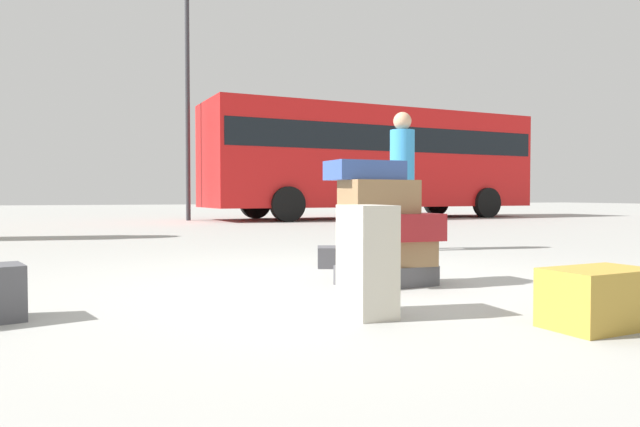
{
  "coord_description": "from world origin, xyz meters",
  "views": [
    {
      "loc": [
        -1.56,
        -3.96,
        0.67
      ],
      "look_at": [
        0.4,
        1.3,
        0.49
      ],
      "focal_mm": 32.49,
      "sensor_mm": 36.0,
      "label": 1
    }
  ],
  "objects_px": {
    "suitcase_tower": "(386,229)",
    "suitcase_charcoal_left_side": "(350,257)",
    "suitcase_tan_behind_tower": "(599,298)",
    "suitcase_cream_white_trunk": "(367,260)",
    "lamp_post": "(187,66)",
    "parked_bus": "(373,156)",
    "person_bearded_onlooker": "(402,168)"
  },
  "relations": [
    {
      "from": "person_bearded_onlooker",
      "to": "lamp_post",
      "type": "height_order",
      "value": "lamp_post"
    },
    {
      "from": "suitcase_tower",
      "to": "parked_bus",
      "type": "relative_size",
      "value": 0.09
    },
    {
      "from": "lamp_post",
      "to": "parked_bus",
      "type": "bearing_deg",
      "value": -2.34
    },
    {
      "from": "suitcase_tower",
      "to": "suitcase_charcoal_left_side",
      "type": "distance_m",
      "value": 1.17
    },
    {
      "from": "suitcase_tan_behind_tower",
      "to": "lamp_post",
      "type": "relative_size",
      "value": 0.09
    },
    {
      "from": "suitcase_charcoal_left_side",
      "to": "lamp_post",
      "type": "distance_m",
      "value": 11.54
    },
    {
      "from": "suitcase_cream_white_trunk",
      "to": "suitcase_tan_behind_tower",
      "type": "height_order",
      "value": "suitcase_cream_white_trunk"
    },
    {
      "from": "suitcase_cream_white_trunk",
      "to": "person_bearded_onlooker",
      "type": "height_order",
      "value": "person_bearded_onlooker"
    },
    {
      "from": "suitcase_tan_behind_tower",
      "to": "suitcase_tower",
      "type": "bearing_deg",
      "value": 97.54
    },
    {
      "from": "suitcase_charcoal_left_side",
      "to": "person_bearded_onlooker",
      "type": "xyz_separation_m",
      "value": [
        1.27,
        1.33,
        0.91
      ]
    },
    {
      "from": "suitcase_charcoal_left_side",
      "to": "person_bearded_onlooker",
      "type": "bearing_deg",
      "value": 66.3
    },
    {
      "from": "suitcase_tan_behind_tower",
      "to": "lamp_post",
      "type": "bearing_deg",
      "value": 85.08
    },
    {
      "from": "suitcase_tower",
      "to": "suitcase_tan_behind_tower",
      "type": "distance_m",
      "value": 1.68
    },
    {
      "from": "suitcase_cream_white_trunk",
      "to": "parked_bus",
      "type": "height_order",
      "value": "parked_bus"
    },
    {
      "from": "suitcase_tower",
      "to": "suitcase_tan_behind_tower",
      "type": "height_order",
      "value": "suitcase_tower"
    },
    {
      "from": "suitcase_tan_behind_tower",
      "to": "lamp_post",
      "type": "distance_m",
      "value": 14.11
    },
    {
      "from": "suitcase_cream_white_trunk",
      "to": "person_bearded_onlooker",
      "type": "bearing_deg",
      "value": 59.11
    },
    {
      "from": "suitcase_charcoal_left_side",
      "to": "lamp_post",
      "type": "xyz_separation_m",
      "value": [
        -0.05,
        10.81,
        4.04
      ]
    },
    {
      "from": "suitcase_charcoal_left_side",
      "to": "parked_bus",
      "type": "relative_size",
      "value": 0.06
    },
    {
      "from": "suitcase_tower",
      "to": "suitcase_cream_white_trunk",
      "type": "relative_size",
      "value": 1.5
    },
    {
      "from": "suitcase_cream_white_trunk",
      "to": "lamp_post",
      "type": "height_order",
      "value": "lamp_post"
    },
    {
      "from": "suitcase_cream_white_trunk",
      "to": "person_bearded_onlooker",
      "type": "relative_size",
      "value": 0.37
    },
    {
      "from": "parked_bus",
      "to": "person_bearded_onlooker",
      "type": "bearing_deg",
      "value": -118.66
    },
    {
      "from": "suitcase_charcoal_left_side",
      "to": "suitcase_cream_white_trunk",
      "type": "bearing_deg",
      "value": -91.17
    },
    {
      "from": "suitcase_cream_white_trunk",
      "to": "lamp_post",
      "type": "bearing_deg",
      "value": 87.15
    },
    {
      "from": "suitcase_tan_behind_tower",
      "to": "person_bearded_onlooker",
      "type": "relative_size",
      "value": 0.32
    },
    {
      "from": "suitcase_cream_white_trunk",
      "to": "suitcase_charcoal_left_side",
      "type": "xyz_separation_m",
      "value": [
        0.78,
        2.04,
        -0.21
      ]
    },
    {
      "from": "person_bearded_onlooker",
      "to": "lamp_post",
      "type": "distance_m",
      "value": 10.07
    },
    {
      "from": "suitcase_cream_white_trunk",
      "to": "suitcase_charcoal_left_side",
      "type": "distance_m",
      "value": 2.19
    },
    {
      "from": "suitcase_tower",
      "to": "suitcase_charcoal_left_side",
      "type": "bearing_deg",
      "value": 80.03
    },
    {
      "from": "suitcase_tower",
      "to": "suitcase_tan_behind_tower",
      "type": "bearing_deg",
      "value": -76.52
    },
    {
      "from": "suitcase_tan_behind_tower",
      "to": "person_bearded_onlooker",
      "type": "height_order",
      "value": "person_bearded_onlooker"
    }
  ]
}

